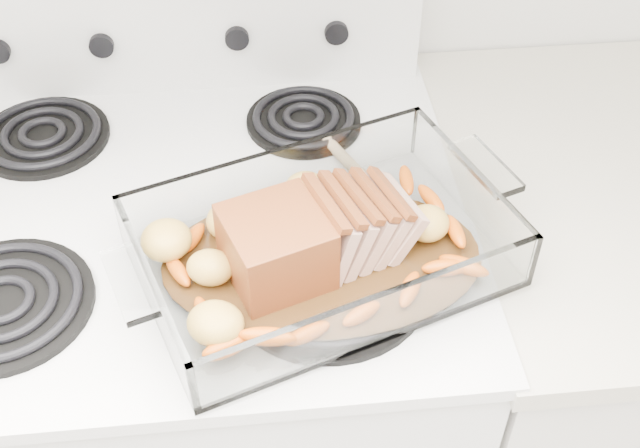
{
  "coord_description": "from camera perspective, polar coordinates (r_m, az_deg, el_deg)",
  "views": [
    {
      "loc": [
        0.12,
        0.85,
        1.66
      ],
      "look_at": [
        0.19,
        1.54,
        0.99
      ],
      "focal_mm": 45.0,
      "sensor_mm": 36.0,
      "label": 1
    }
  ],
  "objects": [
    {
      "name": "counter_right",
      "position": [
        1.54,
        17.85,
        -9.85
      ],
      "size": [
        0.58,
        0.68,
        0.93
      ],
      "color": "silver",
      "rests_on": "ground"
    },
    {
      "name": "pork_roast",
      "position": [
        0.94,
        -1.23,
        -0.81
      ],
      "size": [
        0.23,
        0.11,
        0.09
      ],
      "rotation": [
        0.0,
        0.0,
        0.23
      ],
      "color": "brown",
      "rests_on": "baking_dish"
    },
    {
      "name": "wooden_spoon",
      "position": [
        1.06,
        5.45,
        1.4
      ],
      "size": [
        0.14,
        0.23,
        0.02
      ],
      "rotation": [
        0.0,
        0.0,
        0.43
      ],
      "color": "#BBA58D",
      "rests_on": "electric_range"
    },
    {
      "name": "baking_dish",
      "position": [
        0.96,
        0.12,
        -1.98
      ],
      "size": [
        0.42,
        0.28,
        0.08
      ],
      "rotation": [
        0.0,
        0.0,
        0.34
      ],
      "color": "white",
      "rests_on": "electric_range"
    },
    {
      "name": "roast_vegetables",
      "position": [
        0.98,
        -0.33,
        -0.16
      ],
      "size": [
        0.36,
        0.2,
        0.04
      ],
      "rotation": [
        0.0,
        0.0,
        -0.05
      ],
      "color": "#D36513",
      "rests_on": "baking_dish"
    },
    {
      "name": "electric_range",
      "position": [
        1.43,
        -8.12,
        -12.06
      ],
      "size": [
        0.78,
        0.7,
        1.12
      ],
      "color": "white",
      "rests_on": "ground"
    }
  ]
}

